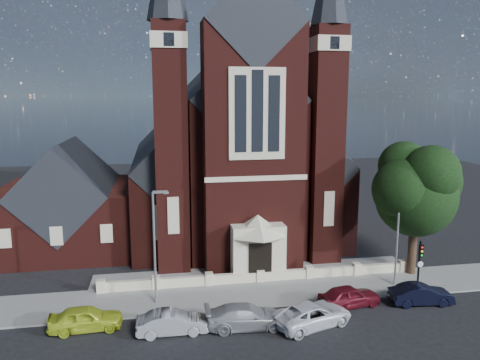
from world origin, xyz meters
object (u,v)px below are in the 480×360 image
object	(u,v)px
church	(228,153)
car_silver_b	(246,316)
street_tree	(419,191)
car_dark_red	(349,296)
street_lamp_right	(399,228)
traffic_signal	(420,260)
car_lime_van	(86,318)
car_navy	(421,294)
car_white_suv	(312,315)
street_lamp_left	(156,241)
car_silver_a	(172,323)
parish_hall	(69,207)

from	to	relation	value
church	car_silver_b	size ratio (longest dim) A/B	6.77
street_tree	car_dark_red	xyz separation A→B (m)	(-7.47, -4.44, -6.21)
street_tree	street_lamp_right	world-z (taller)	street_tree
traffic_signal	car_lime_van	bearing A→B (deg)	-176.56
street_lamp_right	car_navy	distance (m)	5.07
street_lamp_right	car_dark_red	distance (m)	6.85
car_dark_red	car_white_suv	bearing A→B (deg)	112.44
street_lamp_left	car_dark_red	xyz separation A→B (m)	(13.04, -2.74, -3.85)
car_lime_van	car_navy	size ratio (longest dim) A/B	1.03
car_silver_b	car_silver_a	bearing A→B (deg)	91.70
street_lamp_right	street_lamp_left	bearing A→B (deg)	180.00
street_lamp_left	car_dark_red	size ratio (longest dim) A/B	1.84
car_lime_van	car_navy	xyz separation A→B (m)	(22.53, -0.29, -0.05)
parish_hall	car_navy	xyz separation A→B (m)	(26.23, -17.26, -3.30)
traffic_signal	car_silver_a	xyz separation A→B (m)	(-18.04, -2.79, -1.87)
street_lamp_right	car_navy	size ratio (longest dim) A/B	1.86
parish_hall	car_lime_van	xyz separation A→B (m)	(3.71, -16.97, -3.25)
parish_hall	car_navy	bearing A→B (deg)	-33.35
car_dark_red	car_navy	size ratio (longest dim) A/B	1.01
car_silver_b	church	bearing A→B (deg)	-3.46
car_silver_b	car_dark_red	bearing A→B (deg)	-74.81
parish_hall	car_navy	world-z (taller)	parish_hall
street_lamp_left	car_silver_a	size ratio (longest dim) A/B	1.86
parish_hall	traffic_signal	size ratio (longest dim) A/B	3.05
car_dark_red	parish_hall	bearing A→B (deg)	41.60
car_white_suv	car_lime_van	bearing A→B (deg)	63.44
church	car_navy	bearing A→B (deg)	-65.26
parish_hall	car_dark_red	distance (m)	27.15
parish_hall	street_lamp_left	size ratio (longest dim) A/B	1.51
church	parish_hall	bearing A→B (deg)	-162.84
street_lamp_left	street_lamp_right	world-z (taller)	same
car_lime_van	car_dark_red	distance (m)	17.43
church	car_white_suv	xyz separation A→B (m)	(1.74, -23.84, -7.46)
traffic_signal	car_navy	size ratio (longest dim) A/B	0.92
car_silver_a	street_lamp_right	bearing A→B (deg)	-75.86
car_silver_b	car_white_suv	bearing A→B (deg)	-93.67
car_silver_a	car_navy	size ratio (longest dim) A/B	1.00
car_dark_red	street_lamp_left	bearing A→B (deg)	68.13
street_lamp_left	street_lamp_right	xyz separation A→B (m)	(18.00, 0.00, 0.00)
parish_hall	car_navy	distance (m)	31.58
car_white_suv	street_lamp_left	bearing A→B (deg)	44.33
car_silver_a	church	bearing A→B (deg)	-16.97
street_lamp_left	car_dark_red	bearing A→B (deg)	-11.85
street_tree	street_lamp_right	xyz separation A→B (m)	(-2.51, -1.71, -2.36)
car_silver_a	traffic_signal	bearing A→B (deg)	-81.37
car_silver_b	car_dark_red	world-z (taller)	car_dark_red
car_lime_van	car_white_suv	world-z (taller)	car_lime_van
parish_hall	street_lamp_right	bearing A→B (deg)	-28.22
parish_hall	car_silver_a	xyz separation A→B (m)	(8.96, -18.37, -3.30)
car_lime_van	car_dark_red	size ratio (longest dim) A/B	1.02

